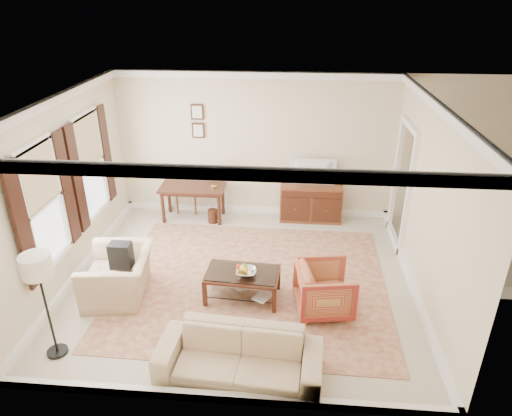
# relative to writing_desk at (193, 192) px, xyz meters

# --- Properties ---
(room_shell) EXTENTS (5.51, 5.01, 2.91)m
(room_shell) POSITION_rel_writing_desk_xyz_m (1.23, -2.08, 1.87)
(room_shell) COLOR beige
(room_shell) RESTS_ON ground
(annex_bedroom) EXTENTS (3.00, 2.70, 2.90)m
(annex_bedroom) POSITION_rel_writing_desk_xyz_m (5.72, -0.93, -0.26)
(annex_bedroom) COLOR beige
(annex_bedroom) RESTS_ON ground
(window_front) EXTENTS (0.12, 1.56, 1.80)m
(window_front) POSITION_rel_writing_desk_xyz_m (-1.47, -2.78, 0.95)
(window_front) COLOR #CCB284
(window_front) RESTS_ON room_shell
(window_rear) EXTENTS (0.12, 1.56, 1.80)m
(window_rear) POSITION_rel_writing_desk_xyz_m (-1.47, -1.18, 0.95)
(window_rear) COLOR #CCB284
(window_rear) RESTS_ON room_shell
(doorway) EXTENTS (0.10, 1.12, 2.25)m
(doorway) POSITION_rel_writing_desk_xyz_m (3.94, -0.58, 0.48)
(doorway) COLOR white
(doorway) RESTS_ON room_shell
(rug) EXTENTS (4.35, 3.75, 0.01)m
(rug) POSITION_rel_writing_desk_xyz_m (1.38, -2.17, -0.59)
(rug) COLOR maroon
(rug) RESTS_ON room_shell
(writing_desk) EXTENTS (1.30, 0.65, 0.71)m
(writing_desk) POSITION_rel_writing_desk_xyz_m (0.00, 0.00, 0.00)
(writing_desk) COLOR #3D1C11
(writing_desk) RESTS_ON room_shell
(desk_chair) EXTENTS (0.49, 0.49, 1.05)m
(desk_chair) POSITION_rel_writing_desk_xyz_m (-0.19, 0.35, -0.07)
(desk_chair) COLOR brown
(desk_chair) RESTS_ON room_shell
(desk_lamp) EXTENTS (0.32, 0.32, 0.50)m
(desk_lamp) POSITION_rel_writing_desk_xyz_m (0.44, 0.00, 0.36)
(desk_lamp) COLOR silver
(desk_lamp) RESTS_ON writing_desk
(framed_prints) EXTENTS (0.25, 0.04, 0.68)m
(framed_prints) POSITION_rel_writing_desk_xyz_m (0.10, 0.39, 1.34)
(framed_prints) COLOR #3D1C11
(framed_prints) RESTS_ON room_shell
(sideboard) EXTENTS (1.22, 0.47, 0.75)m
(sideboard) POSITION_rel_writing_desk_xyz_m (2.38, 0.16, -0.22)
(sideboard) COLOR brown
(sideboard) RESTS_ON room_shell
(tv) EXTENTS (0.88, 0.50, 0.11)m
(tv) POSITION_rel_writing_desk_xyz_m (2.38, 0.14, 0.60)
(tv) COLOR black
(tv) RESTS_ON sideboard
(coffee_table) EXTENTS (1.13, 0.71, 0.46)m
(coffee_table) POSITION_rel_writing_desk_xyz_m (1.29, -2.57, -0.24)
(coffee_table) COLOR #3D1C11
(coffee_table) RESTS_ON room_shell
(fruit_bowl) EXTENTS (0.42, 0.42, 0.10)m
(fruit_bowl) POSITION_rel_writing_desk_xyz_m (1.36, -2.63, -0.08)
(fruit_bowl) COLOR silver
(fruit_bowl) RESTS_ON coffee_table
(book_a) EXTENTS (0.28, 0.09, 0.38)m
(book_a) POSITION_rel_writing_desk_xyz_m (1.19, -2.50, -0.42)
(book_a) COLOR brown
(book_a) RESTS_ON coffee_table
(book_b) EXTENTS (0.25, 0.17, 0.38)m
(book_b) POSITION_rel_writing_desk_xyz_m (1.53, -2.71, -0.42)
(book_b) COLOR brown
(book_b) RESTS_ON coffee_table
(striped_armchair) EXTENTS (0.84, 0.89, 0.81)m
(striped_armchair) POSITION_rel_writing_desk_xyz_m (2.51, -2.77, -0.19)
(striped_armchair) COLOR maroon
(striped_armchair) RESTS_ON room_shell
(club_armchair) EXTENTS (0.84, 1.18, 0.97)m
(club_armchair) POSITION_rel_writing_desk_xyz_m (-0.59, -2.67, -0.11)
(club_armchair) COLOR #CCA98A
(club_armchair) RESTS_ON room_shell
(backpack) EXTENTS (0.25, 0.34, 0.40)m
(backpack) POSITION_rel_writing_desk_xyz_m (-0.52, -2.63, 0.14)
(backpack) COLOR black
(backpack) RESTS_ON club_armchair
(sofa) EXTENTS (2.03, 0.73, 0.78)m
(sofa) POSITION_rel_writing_desk_xyz_m (1.42, -4.11, -0.21)
(sofa) COLOR #CCA98A
(sofa) RESTS_ON room_shell
(floor_lamp) EXTENTS (0.37, 0.37, 1.49)m
(floor_lamp) POSITION_rel_writing_desk_xyz_m (-0.99, -3.95, 0.64)
(floor_lamp) COLOR black
(floor_lamp) RESTS_ON room_shell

